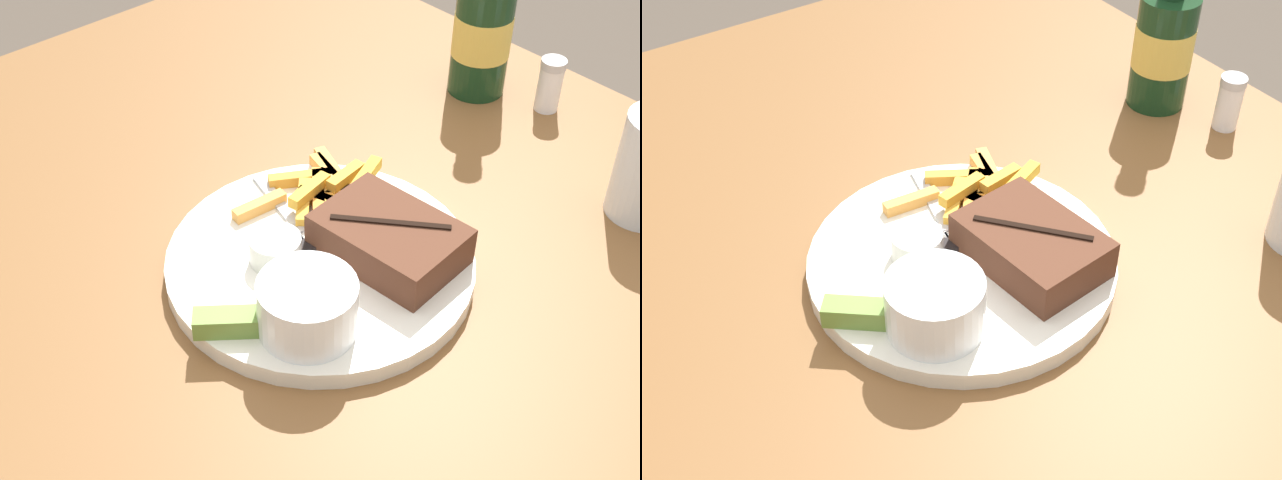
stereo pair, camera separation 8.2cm
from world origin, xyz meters
TOP-DOWN VIEW (x-y plane):
  - dining_table at (0.00, 0.00)m, footprint 1.15×0.96m
  - dinner_plate at (0.00, 0.00)m, footprint 0.29×0.29m
  - steak_portion at (0.04, 0.05)m, footprint 0.14×0.10m
  - fries_pile at (-0.06, 0.06)m, footprint 0.11×0.16m
  - coleslaw_cup at (0.06, -0.07)m, footprint 0.09×0.09m
  - dipping_sauce_cup at (-0.02, -0.03)m, footprint 0.05×0.05m
  - pickle_spear at (0.02, -0.12)m, footprint 0.06×0.07m
  - fork_utensil at (-0.07, 0.02)m, footprint 0.13×0.04m
  - knife_utensil at (0.00, 0.04)m, footprint 0.08×0.16m
  - beer_bottle at (-0.11, 0.36)m, footprint 0.07×0.07m
  - salt_shaker at (-0.03, 0.39)m, footprint 0.03×0.03m

SIDE VIEW (x-z plane):
  - dining_table at x=0.00m, z-range 0.29..1.05m
  - dinner_plate at x=0.00m, z-range 0.76..0.78m
  - fork_utensil at x=-0.07m, z-range 0.78..0.78m
  - knife_utensil at x=0.00m, z-range 0.78..0.79m
  - fries_pile at x=-0.06m, z-range 0.78..0.80m
  - pickle_spear at x=0.02m, z-range 0.78..0.80m
  - salt_shaker at x=-0.03m, z-range 0.76..0.83m
  - dipping_sauce_cup at x=-0.02m, z-range 0.78..0.81m
  - steak_portion at x=0.04m, z-range 0.78..0.82m
  - coleslaw_cup at x=0.06m, z-range 0.78..0.83m
  - beer_bottle at x=-0.11m, z-range 0.73..0.95m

